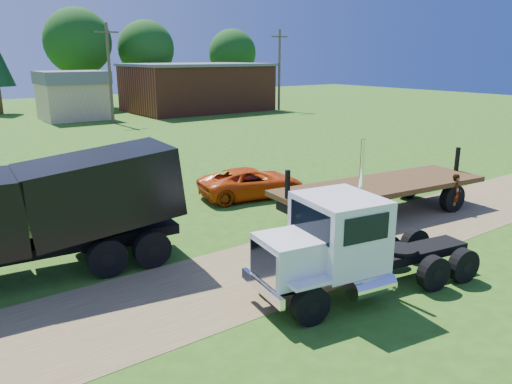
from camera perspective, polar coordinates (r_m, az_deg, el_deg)
ground at (r=16.63m, az=8.52°, el=-6.63°), size 140.00×140.00×0.00m
dirt_track at (r=16.63m, az=8.52°, el=-6.61°), size 120.00×4.20×0.01m
white_semi_tractor at (r=13.24m, az=9.72°, el=-6.12°), size 6.85×3.19×4.05m
black_dump_truck at (r=15.39m, az=-22.67°, el=-1.77°), size 8.36×3.22×3.57m
orange_pickup at (r=22.37m, az=-0.50°, el=1.08°), size 5.10×3.11×1.32m
flatbed_trailer at (r=20.41m, az=14.01°, el=0.19°), size 9.33×3.72×2.33m
spectator_a at (r=21.76m, az=21.86°, el=-0.11°), size 0.68×0.60×1.58m
spectator_b at (r=18.29m, az=-15.28°, el=-2.11°), size 1.04×0.95×1.72m
brick_building at (r=58.63m, az=-6.74°, el=11.82°), size 15.40×10.40×5.30m
tan_shed at (r=53.13m, az=-20.17°, el=10.39°), size 6.20×5.40×4.70m
utility_poles at (r=48.91m, az=-16.39°, el=13.04°), size 42.20×0.28×9.00m
tree_row at (r=63.72m, az=-21.17°, el=14.93°), size 57.50×9.91×11.69m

